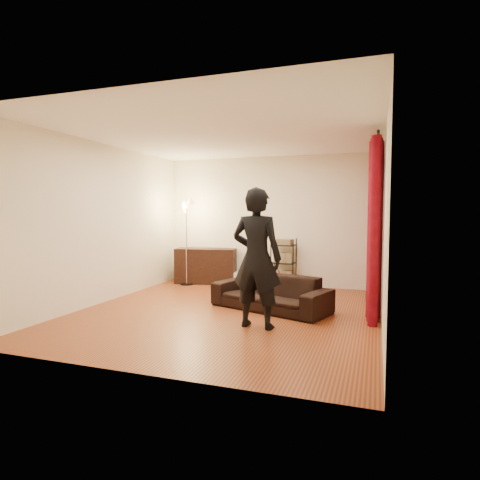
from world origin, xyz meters
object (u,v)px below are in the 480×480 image
at_px(person, 257,258).
at_px(floor_lamp, 186,242).
at_px(wire_shelf, 284,263).
at_px(sofa, 270,292).
at_px(storage_boxes, 241,278).
at_px(media_cabinet, 206,266).

distance_m(person, floor_lamp, 3.44).
height_order(person, wire_shelf, person).
relative_size(sofa, wire_shelf, 1.87).
bearing_deg(floor_lamp, wire_shelf, 10.27).
distance_m(sofa, person, 1.20).
height_order(person, floor_lamp, person).
bearing_deg(storage_boxes, floor_lamp, -161.86).
bearing_deg(storage_boxes, wire_shelf, 0.24).
height_order(wire_shelf, floor_lamp, floor_lamp).
bearing_deg(media_cabinet, storage_boxes, -6.70).
bearing_deg(sofa, floor_lamp, 164.51).
height_order(media_cabinet, floor_lamp, floor_lamp).
height_order(sofa, person, person).
bearing_deg(wire_shelf, floor_lamp, -152.02).
relative_size(storage_boxes, wire_shelf, 0.32).
xyz_separation_m(sofa, person, (0.07, -1.01, 0.66)).
height_order(person, storage_boxes, person).
height_order(media_cabinet, wire_shelf, wire_shelf).
relative_size(sofa, person, 1.01).
bearing_deg(sofa, media_cabinet, 155.12).
bearing_deg(floor_lamp, sofa, -34.54).
distance_m(person, media_cabinet, 3.53).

